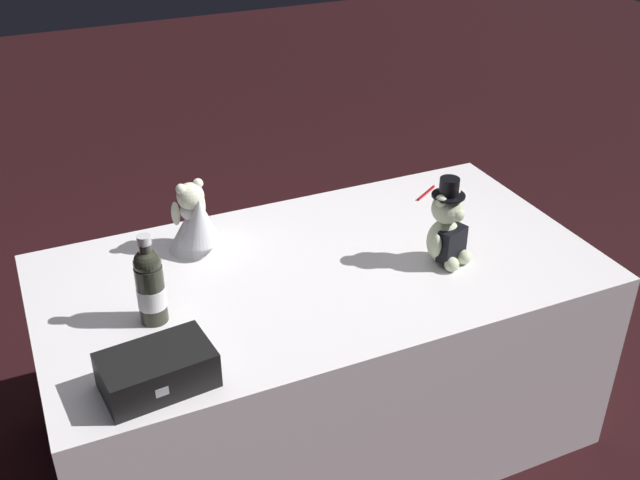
{
  "coord_description": "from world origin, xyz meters",
  "views": [
    {
      "loc": [
        -0.82,
        -1.84,
        1.99
      ],
      "look_at": [
        0.0,
        0.0,
        0.8
      ],
      "focal_mm": 42.17,
      "sensor_mm": 36.0,
      "label": 1
    }
  ],
  "objects_px": {
    "teddy_bear_groom": "(447,229)",
    "champagne_bottle": "(150,285)",
    "teddy_bear_bride": "(195,221)",
    "gift_case_black": "(157,370)",
    "signing_pen": "(427,192)"
  },
  "relations": [
    {
      "from": "teddy_bear_groom",
      "to": "champagne_bottle",
      "type": "distance_m",
      "value": 0.93
    },
    {
      "from": "teddy_bear_bride",
      "to": "gift_case_black",
      "type": "xyz_separation_m",
      "value": [
        -0.28,
        -0.61,
        -0.06
      ]
    },
    {
      "from": "teddy_bear_groom",
      "to": "champagne_bottle",
      "type": "relative_size",
      "value": 1.05
    },
    {
      "from": "teddy_bear_groom",
      "to": "signing_pen",
      "type": "bearing_deg",
      "value": 65.65
    },
    {
      "from": "teddy_bear_groom",
      "to": "gift_case_black",
      "type": "height_order",
      "value": "teddy_bear_groom"
    },
    {
      "from": "teddy_bear_groom",
      "to": "teddy_bear_bride",
      "type": "bearing_deg",
      "value": 150.66
    },
    {
      "from": "champagne_bottle",
      "to": "gift_case_black",
      "type": "bearing_deg",
      "value": -101.18
    },
    {
      "from": "teddy_bear_groom",
      "to": "gift_case_black",
      "type": "distance_m",
      "value": 1.01
    },
    {
      "from": "teddy_bear_groom",
      "to": "teddy_bear_bride",
      "type": "relative_size",
      "value": 1.2
    },
    {
      "from": "champagne_bottle",
      "to": "signing_pen",
      "type": "distance_m",
      "value": 1.19
    },
    {
      "from": "teddy_bear_bride",
      "to": "gift_case_black",
      "type": "height_order",
      "value": "teddy_bear_bride"
    },
    {
      "from": "signing_pen",
      "to": "champagne_bottle",
      "type": "bearing_deg",
      "value": -161.98
    },
    {
      "from": "teddy_bear_bride",
      "to": "champagne_bottle",
      "type": "relative_size",
      "value": 0.87
    },
    {
      "from": "gift_case_black",
      "to": "teddy_bear_groom",
      "type": "bearing_deg",
      "value": 12.18
    },
    {
      "from": "teddy_bear_groom",
      "to": "signing_pen",
      "type": "distance_m",
      "value": 0.49
    }
  ]
}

